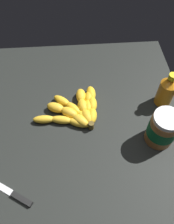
# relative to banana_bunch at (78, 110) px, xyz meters

# --- Properties ---
(ground_plane) EXTENTS (0.88, 0.80, 0.03)m
(ground_plane) POSITION_rel_banana_bunch_xyz_m (-0.05, -0.01, -0.03)
(ground_plane) COLOR black
(banana_bunch) EXTENTS (0.19, 0.24, 0.04)m
(banana_bunch) POSITION_rel_banana_bunch_xyz_m (0.00, 0.00, 0.00)
(banana_bunch) COLOR gold
(banana_bunch) RESTS_ON ground_plane
(peanut_butter_jar) EXTENTS (0.10, 0.10, 0.13)m
(peanut_butter_jar) POSITION_rel_banana_bunch_xyz_m (-0.13, -0.27, 0.05)
(peanut_butter_jar) COLOR #9E602D
(peanut_butter_jar) RESTS_ON ground_plane
(honey_bottle) EXTENTS (0.06, 0.06, 0.15)m
(honey_bottle) POSITION_rel_banana_bunch_xyz_m (0.03, -0.33, 0.05)
(honey_bottle) COLOR orange
(honey_bottle) RESTS_ON ground_plane
(butter_knife) EXTENTS (0.11, 0.17, 0.01)m
(butter_knife) POSITION_rel_banana_bunch_xyz_m (-0.28, 0.22, -0.01)
(butter_knife) COLOR silver
(butter_knife) RESTS_ON ground_plane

